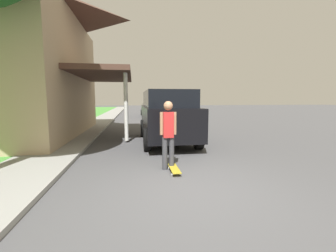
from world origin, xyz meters
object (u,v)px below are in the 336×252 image
Objects in this scene: car_down_street at (150,110)px; skateboard at (174,169)px; skateboarder at (168,132)px; suv_parked at (167,115)px.

car_down_street is 5.82× the size of skateboard.
skateboard is at bearing -64.78° from skateboarder.
suv_parked is at bearing 82.13° from skateboarder.
skateboarder is (-0.87, -17.84, 0.32)m from car_down_street.
suv_parked is 3.66m from skateboarder.
skateboarder is 0.90m from skateboard.
suv_parked is 14.23m from car_down_street.
skateboarder is at bearing -97.87° from suv_parked.
suv_parked is 2.81× the size of skateboarder.
skateboard is (0.11, -0.24, -0.86)m from skateboarder.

